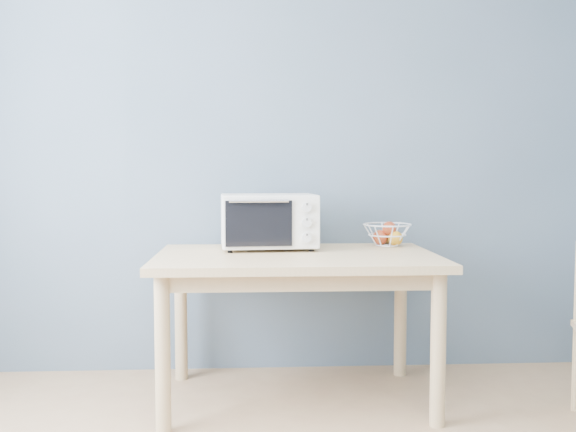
{
  "coord_description": "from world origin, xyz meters",
  "views": [
    {
      "loc": [
        -0.11,
        -1.48,
        1.16
      ],
      "look_at": [
        0.08,
        1.85,
        0.93
      ],
      "focal_mm": 40.0,
      "sensor_mm": 36.0,
      "label": 1
    }
  ],
  "objects": [
    {
      "name": "fruit_basket",
      "position": [
        0.64,
        2.0,
        0.82
      ],
      "size": [
        0.28,
        0.28,
        0.14
      ],
      "rotation": [
        0.0,
        0.0,
        0.03
      ],
      "color": "silver",
      "rests_on": "dining_table"
    },
    {
      "name": "room",
      "position": [
        0.0,
        0.0,
        1.3
      ],
      "size": [
        4.01,
        4.51,
        2.61
      ],
      "color": "tan",
      "rests_on": "ground"
    },
    {
      "name": "toaster_oven",
      "position": [
        -0.04,
        1.9,
        0.9
      ],
      "size": [
        0.52,
        0.4,
        0.29
      ],
      "rotation": [
        0.0,
        0.0,
        0.07
      ],
      "color": "silver",
      "rests_on": "dining_table"
    },
    {
      "name": "dining_table",
      "position": [
        0.12,
        1.7,
        0.65
      ],
      "size": [
        1.4,
        0.9,
        0.75
      ],
      "color": "#D8B182",
      "rests_on": "ground"
    }
  ]
}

